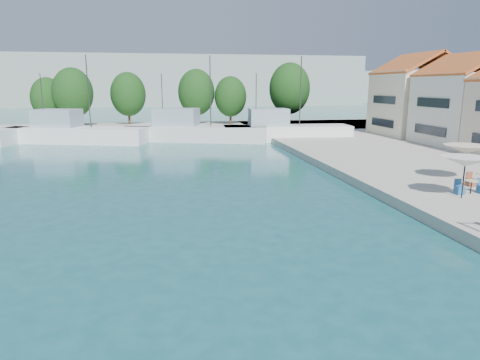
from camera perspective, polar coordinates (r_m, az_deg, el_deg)
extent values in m
cube|color=#B0AE9F|center=(63.94, -11.80, 6.70)|extent=(90.00, 16.00, 0.60)
cube|color=gray|center=(158.46, -19.12, 12.36)|extent=(180.00, 40.00, 16.00)
cube|color=gray|center=(182.50, 4.76, 12.28)|extent=(140.00, 40.00, 12.00)
cube|color=silver|center=(48.93, 28.16, 8.29)|extent=(8.00, 8.50, 7.00)
pyramid|color=#C3662B|center=(48.97, 28.81, 14.46)|extent=(8.40, 8.80, 1.80)
cube|color=#F4E9C3|center=(56.30, 22.55, 9.42)|extent=(8.60, 8.50, 7.50)
pyramid|color=#C3662B|center=(56.37, 23.03, 15.04)|extent=(9.00, 8.80, 1.80)
cube|color=white|center=(52.74, -20.74, 5.43)|extent=(16.51, 8.71, 2.20)
cube|color=#8799A6|center=(53.72, -23.19, 7.60)|extent=(5.53, 4.48, 2.00)
cylinder|color=#2D2D2D|center=(51.70, -19.58, 11.07)|extent=(0.12, 0.12, 8.00)
cylinder|color=#2D2D2D|center=(54.45, -24.85, 9.62)|extent=(0.10, 0.10, 6.00)
cube|color=silver|center=(51.27, -5.72, 5.99)|extent=(17.13, 9.19, 2.20)
cube|color=#8799A6|center=(51.72, -8.48, 8.31)|extent=(5.76, 4.69, 2.00)
cylinder|color=#2D2D2D|center=(50.59, -3.97, 11.73)|extent=(0.12, 0.12, 8.00)
cylinder|color=#2D2D2D|center=(52.11, -10.33, 10.48)|extent=(0.10, 0.10, 6.00)
cube|color=white|center=(51.59, 6.28, 6.02)|extent=(15.26, 4.88, 2.20)
cube|color=#8799A6|center=(50.96, 3.83, 8.36)|extent=(4.70, 3.29, 2.00)
cylinder|color=#2D2D2D|center=(51.62, 8.08, 11.65)|extent=(0.12, 0.12, 8.00)
cylinder|color=#2D2D2D|center=(50.62, 2.16, 10.61)|extent=(0.10, 0.10, 6.00)
cylinder|color=#3F2B19|center=(69.22, -24.08, 7.87)|extent=(0.36, 0.36, 3.13)
ellipsoid|color=#123812|center=(69.11, -24.26, 9.93)|extent=(4.76, 4.76, 5.95)
cylinder|color=#3F2B19|center=(66.85, -21.20, 8.23)|extent=(0.36, 0.36, 3.73)
ellipsoid|color=#123812|center=(66.74, -21.41, 10.78)|extent=(5.66, 5.66, 7.08)
cylinder|color=#3F2B19|center=(68.91, -14.57, 8.68)|extent=(0.36, 0.36, 3.50)
ellipsoid|color=#123812|center=(68.80, -14.70, 11.01)|extent=(5.33, 5.33, 6.66)
cylinder|color=#3F2B19|center=(67.85, -5.77, 9.05)|extent=(0.36, 0.36, 3.72)
ellipsoid|color=#123812|center=(67.74, -5.83, 11.56)|extent=(5.66, 5.66, 7.07)
cylinder|color=#3F2B19|center=(66.85, -1.27, 8.85)|extent=(0.36, 0.36, 3.23)
ellipsoid|color=#123812|center=(66.73, -1.28, 11.06)|extent=(4.91, 4.91, 6.14)
cylinder|color=#3F2B19|center=(68.36, 6.55, 9.24)|extent=(0.36, 0.36, 4.15)
ellipsoid|color=#123812|center=(68.26, 6.63, 12.02)|extent=(6.31, 6.31, 7.89)
cylinder|color=black|center=(25.27, 27.67, 0.27)|extent=(0.06, 0.06, 2.22)
cone|color=silver|center=(25.12, 27.87, 2.19)|extent=(2.52, 2.52, 0.50)
cylinder|color=black|center=(30.12, 27.81, 2.03)|extent=(0.06, 0.06, 2.23)
cone|color=beige|center=(30.00, 27.98, 3.65)|extent=(2.81, 2.81, 0.50)
cylinder|color=black|center=(26.67, 28.43, -0.86)|extent=(0.06, 0.06, 0.74)
cylinder|color=#C8B992|center=(26.60, 28.51, -0.08)|extent=(0.70, 0.70, 0.04)
cube|color=#23568E|center=(26.27, 27.20, -1.23)|extent=(0.42, 0.42, 0.46)
cube|color=brown|center=(28.74, 28.39, -0.28)|extent=(0.42, 0.42, 0.46)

